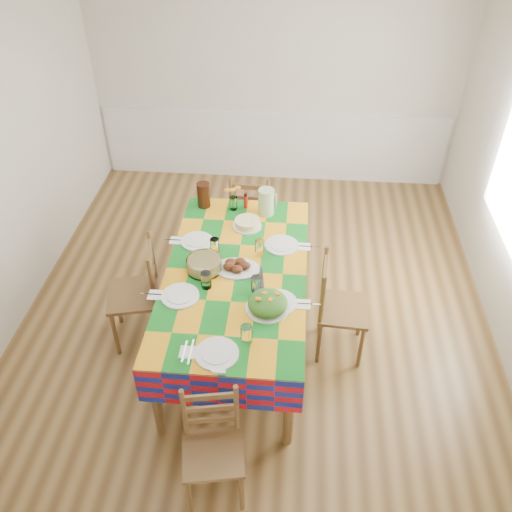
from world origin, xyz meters
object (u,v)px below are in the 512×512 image
Objects in this scene: dining_table at (236,280)px; tea_pitcher at (203,195)px; meat_platter at (236,267)px; chair_near at (213,448)px; green_pitcher at (266,202)px; chair_right at (338,308)px; chair_far at (251,213)px; chair_left at (139,294)px.

tea_pitcher is at bearing 113.86° from dining_table.
tea_pitcher is (-0.42, 0.93, 0.09)m from meat_platter.
dining_table is 1.06m from tea_pitcher.
tea_pitcher is at bearing 89.51° from chair_near.
green_pitcher is 2.33m from chair_near.
chair_right is (0.88, 1.39, 0.04)m from chair_near.
meat_platter is 0.38× the size of chair_right.
meat_platter is 0.96m from chair_right.
chair_near is (-0.01, -1.39, -0.30)m from dining_table.
chair_far is (-0.00, 1.38, -0.26)m from dining_table.
dining_table is 8.82× the size of tea_pitcher.
green_pitcher is at bearing 77.62° from meat_platter.
green_pitcher is (0.19, 0.88, 0.23)m from dining_table.
meat_platter is 1.55× the size of tea_pitcher.
tea_pitcher is at bearing 140.54° from chair_left.
meat_platter is 0.42× the size of chair_near.
chair_right is at bearing 125.25° from chair_far.
chair_far is at bearing 79.37° from chair_near.
tea_pitcher is at bearing 57.31° from chair_right.
meat_platter is 1.48× the size of green_pitcher.
meat_platter is at bearing 79.10° from chair_near.
chair_near is at bearing -94.95° from green_pitcher.
green_pitcher is 1.05× the size of tea_pitcher.
chair_right is (0.88, -1.38, -0.00)m from chair_far.
chair_right is at bearing -36.18° from tea_pitcher.
green_pitcher is 0.61m from tea_pitcher.
dining_table is 2.18× the size of chair_right.
dining_table is 2.18× the size of chair_far.
chair_left is 1.05× the size of chair_right.
green_pitcher is 0.73m from chair_far.
green_pitcher reaches higher than chair_near.
tea_pitcher is 0.24× the size of chair_left.
tea_pitcher reaches higher than chair_left.
chair_left reaches higher than chair_right.
meat_platter is at bearing -65.45° from tea_pitcher.
dining_table is 8.44× the size of green_pitcher.
dining_table is 0.93m from green_pitcher.
tea_pitcher is at bearing 48.57° from chair_far.
dining_table is at bearing -66.14° from tea_pitcher.
chair_left is at bearing -179.02° from meat_platter.
chair_left reaches higher than meat_platter.
chair_left is (-0.45, -0.94, -0.46)m from tea_pitcher.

